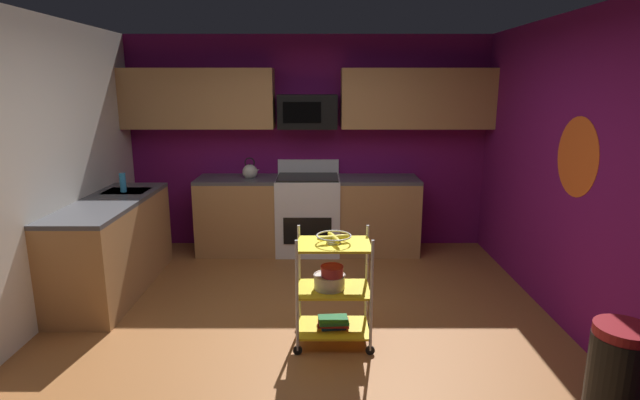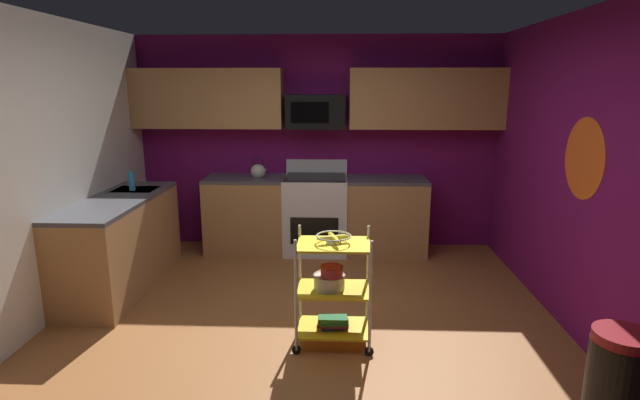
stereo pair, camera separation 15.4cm
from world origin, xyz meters
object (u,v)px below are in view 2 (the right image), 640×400
microwave (316,112)px  mixing_bowl_small (332,271)px  book_stack (333,323)px  fruit_bowl (334,237)px  kettle (258,171)px  oven_range (316,213)px  rolling_cart (333,289)px  dish_soap_bottle (132,181)px  mixing_bowl_large (329,281)px  trash_can (617,385)px

microwave → mixing_bowl_small: size_ratio=3.85×
book_stack → fruit_bowl: bearing=180.0°
kettle → book_stack: bearing=-67.3°
mixing_bowl_small → kettle: size_ratio=0.69×
microwave → book_stack: 2.83m
oven_range → fruit_bowl: (0.25, -2.26, 0.40)m
rolling_cart → dish_soap_bottle: 2.66m
kettle → rolling_cart: bearing=-67.3°
rolling_cart → oven_range: bearing=96.4°
mixing_bowl_large → mixing_bowl_small: mixing_bowl_small is taller
mixing_bowl_large → kettle: size_ratio=0.95×
oven_range → microwave: microwave is taller
microwave → trash_can: size_ratio=1.06×
rolling_cart → mixing_bowl_small: (-0.01, -0.03, 0.16)m
rolling_cart → kettle: 2.51m
rolling_cart → book_stack: rolling_cart is taller
oven_range → mixing_bowl_large: bearing=-84.4°
rolling_cart → book_stack: 0.29m
mixing_bowl_large → trash_can: bearing=-31.4°
rolling_cart → kettle: (-0.95, 2.26, 0.54)m
kettle → mixing_bowl_small: bearing=-67.9°
trash_can → oven_range: bearing=120.0°
fruit_bowl → oven_range: bearing=96.4°
rolling_cart → mixing_bowl_small: 0.17m
trash_can → mixing_bowl_small: bearing=149.2°
rolling_cart → book_stack: bearing=45.0°
oven_range → microwave: size_ratio=1.57×
microwave → mixing_bowl_large: 2.66m
mixing_bowl_small → trash_can: trash_can is taller
dish_soap_bottle → microwave: bearing=25.8°
microwave → mixing_bowl_large: bearing=-84.7°
book_stack → mixing_bowl_large: bearing=180.0°
rolling_cart → mixing_bowl_large: size_ratio=3.63×
oven_range → book_stack: oven_range is taller
dish_soap_bottle → trash_can: bearing=-33.0°
mixing_bowl_small → book_stack: mixing_bowl_small is taller
kettle → trash_can: 4.24m
microwave → kettle: 0.99m
fruit_bowl → mixing_bowl_small: size_ratio=1.49×
trash_can → dish_soap_bottle: bearing=147.0°
microwave → rolling_cart: microwave is taller
oven_range → rolling_cart: (0.25, -2.26, -0.02)m
oven_range → trash_can: bearing=-60.0°
mixing_bowl_large → book_stack: mixing_bowl_large is taller
mixing_bowl_small → book_stack: size_ratio=0.73×
book_stack → rolling_cart: bearing=-135.0°
oven_range → dish_soap_bottle: (-1.90, -0.82, 0.54)m
mixing_bowl_small → dish_soap_bottle: dish_soap_bottle is taller
mixing_bowl_small → dish_soap_bottle: (-2.14, 1.48, 0.40)m
rolling_cart → trash_can: 1.94m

